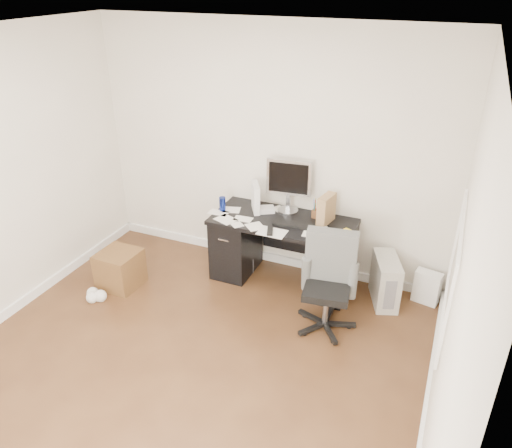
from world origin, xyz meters
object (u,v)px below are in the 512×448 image
Objects in this scene: desk at (282,249)px; office_chair at (327,285)px; pc_tower at (385,281)px; wicker_basket at (120,269)px; keyboard at (294,224)px; lcd_monitor at (289,186)px.

office_chair is at bearing -41.99° from desk.
pc_tower is 1.23× the size of wicker_basket.
desk reaches higher than pc_tower.
office_chair is at bearing -50.16° from keyboard.
office_chair reaches higher than keyboard.
pc_tower is at bearing -15.12° from lcd_monitor.
desk is 3.69× the size of wicker_basket.
desk is at bearing 162.12° from pc_tower.
lcd_monitor is at bearing 151.27° from pc_tower.
pc_tower is at bearing 2.07° from keyboard.
office_chair is at bearing 4.45° from wicker_basket.
wicker_basket is (-1.73, -0.71, -0.56)m from keyboard.
wicker_basket is at bearing -162.33° from keyboard.
lcd_monitor is 2.03m from wicker_basket.
keyboard is (0.14, -0.07, 0.36)m from desk.
pc_tower reaches higher than wicker_basket.
office_chair is at bearing -144.84° from pc_tower.
keyboard reaches higher than desk.
desk is 1.55× the size of office_chair.
desk reaches higher than wicker_basket.
office_chair is (0.53, -0.53, -0.28)m from keyboard.
office_chair is 2.39× the size of wicker_basket.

